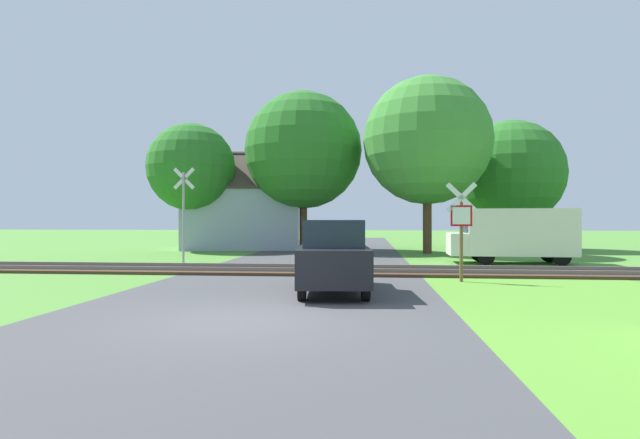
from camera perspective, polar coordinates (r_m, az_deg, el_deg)
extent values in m
plane|color=#4C8433|center=(9.12, -8.80, -11.30)|extent=(160.00, 160.00, 0.00)
cube|color=#424244|center=(11.04, -6.21, -9.32)|extent=(7.78, 80.00, 0.01)
cube|color=#422D1E|center=(17.05, -2.00, -5.89)|extent=(60.00, 2.60, 0.10)
cube|color=slate|center=(17.75, -1.70, -5.30)|extent=(60.00, 0.08, 0.12)
cube|color=slate|center=(16.34, -2.33, -5.75)|extent=(60.00, 0.08, 0.12)
cylinder|color=brown|center=(14.92, 15.84, -1.94)|extent=(0.10, 0.10, 2.58)
cube|color=red|center=(14.85, 15.85, 0.42)|extent=(0.60, 0.11, 0.60)
cube|color=white|center=(14.83, 15.85, 0.42)|extent=(0.49, 0.08, 0.49)
cube|color=white|center=(14.86, 15.85, 2.44)|extent=(0.87, 0.15, 0.88)
cube|color=white|center=(14.86, 15.85, 2.44)|extent=(0.87, 0.15, 0.88)
cylinder|color=#9E9EA5|center=(20.53, -15.35, 0.11)|extent=(0.09, 0.09, 3.69)
cube|color=white|center=(20.65, -15.28, 4.54)|extent=(0.88, 0.03, 0.88)
cube|color=white|center=(20.65, -15.28, 4.54)|extent=(0.88, 0.03, 0.88)
cube|color=#99A3B7|center=(31.67, -8.66, 0.11)|extent=(7.55, 6.22, 3.76)
cube|color=#473833|center=(30.50, -8.94, 5.68)|extent=(7.57, 3.99, 2.48)
cube|color=#473833|center=(33.14, -8.41, 5.22)|extent=(7.57, 3.99, 2.48)
cube|color=brown|center=(31.69, -5.24, 5.80)|extent=(0.56, 0.56, 1.10)
cylinder|color=#513823|center=(27.15, 12.16, -0.17)|extent=(0.47, 0.47, 3.47)
sphere|color=#3D8433|center=(27.48, 12.16, 8.80)|extent=(6.80, 6.80, 6.80)
cylinder|color=#513823|center=(29.24, -1.92, -0.31)|extent=(0.45, 0.45, 3.31)
sphere|color=#286B23|center=(29.52, -1.92, 7.91)|extent=(6.84, 6.84, 6.84)
cylinder|color=#513823|center=(30.02, -14.52, -0.64)|extent=(0.48, 0.48, 2.96)
sphere|color=#286B23|center=(30.18, -14.52, 5.81)|extent=(5.10, 5.10, 5.10)
cylinder|color=#513823|center=(32.24, 20.99, -1.22)|extent=(0.35, 0.35, 2.26)
sphere|color=#286B23|center=(32.36, 20.98, 4.99)|extent=(6.33, 6.33, 6.33)
cube|color=silver|center=(21.97, 21.73, -1.34)|extent=(4.28, 2.08, 1.90)
cube|color=silver|center=(21.53, 15.38, -2.70)|extent=(0.78, 1.83, 0.90)
cube|color=#19232D|center=(21.56, 16.35, -0.48)|extent=(0.11, 1.62, 0.85)
cube|color=navy|center=(22.90, 21.17, -2.12)|extent=(3.78, 0.18, 0.16)
cylinder|color=black|center=(22.48, 17.71, -3.74)|extent=(0.69, 0.21, 0.68)
cylinder|color=black|center=(20.95, 18.44, -4.00)|extent=(0.69, 0.21, 0.68)
cylinder|color=black|center=(23.13, 24.72, -3.63)|extent=(0.69, 0.21, 0.68)
cylinder|color=black|center=(21.65, 25.91, -3.87)|extent=(0.69, 0.21, 0.68)
cube|color=black|center=(12.38, 1.53, -4.97)|extent=(1.94, 4.11, 0.84)
cube|color=#19232D|center=(12.14, 1.53, -1.57)|extent=(1.56, 2.30, 0.64)
cylinder|color=black|center=(13.80, 4.40, -6.22)|extent=(0.23, 0.61, 0.60)
cylinder|color=black|center=(13.79, -1.45, -6.22)|extent=(0.23, 0.61, 0.60)
cylinder|color=black|center=(11.10, 5.23, -7.71)|extent=(0.23, 0.61, 0.60)
cylinder|color=black|center=(11.09, -2.07, -7.72)|extent=(0.23, 0.61, 0.60)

